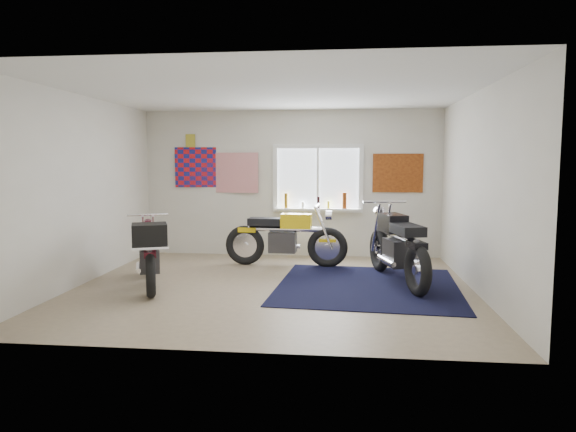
# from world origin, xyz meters

# --- Properties ---
(ground) EXTENTS (5.50, 5.50, 0.00)m
(ground) POSITION_xyz_m (0.00, 0.00, 0.00)
(ground) COLOR #9E896B
(ground) RESTS_ON ground
(room_shell) EXTENTS (5.50, 5.50, 5.50)m
(room_shell) POSITION_xyz_m (0.00, 0.00, 1.64)
(room_shell) COLOR white
(room_shell) RESTS_ON ground
(navy_rug) EXTENTS (2.68, 2.77, 0.01)m
(navy_rug) POSITION_xyz_m (1.32, 0.18, 0.01)
(navy_rug) COLOR black
(navy_rug) RESTS_ON ground
(window_assembly) EXTENTS (1.66, 0.17, 1.26)m
(window_assembly) POSITION_xyz_m (0.50, 2.47, 1.37)
(window_assembly) COLOR white
(window_assembly) RESTS_ON room_shell
(oil_bottles) EXTENTS (1.15, 0.09, 0.30)m
(oil_bottles) POSITION_xyz_m (0.57, 2.40, 1.03)
(oil_bottles) COLOR #936515
(oil_bottles) RESTS_ON window_assembly
(flag_display) EXTENTS (1.60, 0.10, 1.17)m
(flag_display) POSITION_xyz_m (-1.90, 2.48, 2.15)
(flag_display) COLOR red
(flag_display) RESTS_ON room_shell
(triumph_poster) EXTENTS (0.90, 0.03, 0.70)m
(triumph_poster) POSITION_xyz_m (1.95, 2.48, 1.55)
(triumph_poster) COLOR #A54C14
(triumph_poster) RESTS_ON room_shell
(yellow_triumph) EXTENTS (2.09, 0.63, 1.05)m
(yellow_triumph) POSITION_xyz_m (0.00, 1.50, 0.46)
(yellow_triumph) COLOR black
(yellow_triumph) RESTS_ON ground
(black_chrome_bike) EXTENTS (0.84, 2.23, 1.16)m
(black_chrome_bike) POSITION_xyz_m (1.75, 0.47, 0.51)
(black_chrome_bike) COLOR black
(black_chrome_bike) RESTS_ON navy_rug
(maroon_tourer) EXTENTS (1.02, 1.89, 0.99)m
(maroon_tourer) POSITION_xyz_m (-1.69, -0.26, 0.51)
(maroon_tourer) COLOR black
(maroon_tourer) RESTS_ON ground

